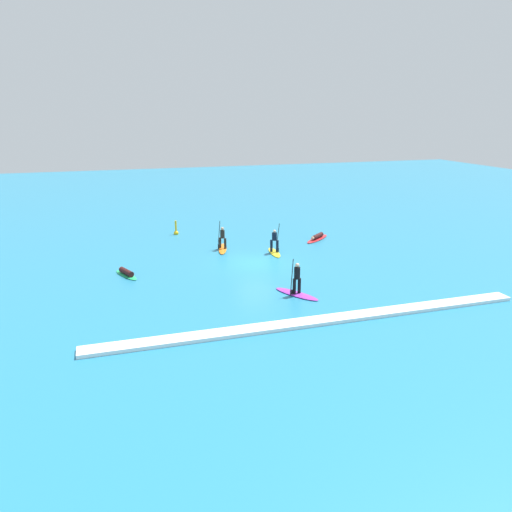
{
  "coord_description": "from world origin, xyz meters",
  "views": [
    {
      "loc": [
        -9.42,
        -30.21,
        9.8
      ],
      "look_at": [
        0.0,
        0.0,
        0.5
      ],
      "focal_mm": 34.56,
      "sensor_mm": 36.0,
      "label": 1
    }
  ],
  "objects_px": {
    "surfer_on_green_board": "(126,273)",
    "surfer_on_purple_board": "(297,287)",
    "surfer_on_orange_board": "(223,244)",
    "surfer_on_yellow_board": "(274,247)",
    "surfer_on_red_board": "(317,238)",
    "marker_buoy": "(176,232)"
  },
  "relations": [
    {
      "from": "surfer_on_green_board",
      "to": "surfer_on_purple_board",
      "type": "height_order",
      "value": "surfer_on_purple_board"
    },
    {
      "from": "surfer_on_green_board",
      "to": "surfer_on_purple_board",
      "type": "relative_size",
      "value": 0.87
    },
    {
      "from": "surfer_on_orange_board",
      "to": "surfer_on_yellow_board",
      "type": "distance_m",
      "value": 3.92
    },
    {
      "from": "surfer_on_purple_board",
      "to": "surfer_on_orange_board",
      "type": "relative_size",
      "value": 0.96
    },
    {
      "from": "surfer_on_purple_board",
      "to": "surfer_on_green_board",
      "type": "bearing_deg",
      "value": 25.0
    },
    {
      "from": "surfer_on_purple_board",
      "to": "surfer_on_yellow_board",
      "type": "bearing_deg",
      "value": -40.85
    },
    {
      "from": "surfer_on_red_board",
      "to": "surfer_on_yellow_board",
      "type": "bearing_deg",
      "value": -10.0
    },
    {
      "from": "surfer_on_yellow_board",
      "to": "surfer_on_green_board",
      "type": "bearing_deg",
      "value": 107.19
    },
    {
      "from": "surfer_on_orange_board",
      "to": "surfer_on_yellow_board",
      "type": "height_order",
      "value": "same"
    },
    {
      "from": "surfer_on_purple_board",
      "to": "surfer_on_yellow_board",
      "type": "distance_m",
      "value": 8.48
    },
    {
      "from": "surfer_on_red_board",
      "to": "surfer_on_orange_board",
      "type": "relative_size",
      "value": 0.97
    },
    {
      "from": "surfer_on_red_board",
      "to": "surfer_on_green_board",
      "type": "bearing_deg",
      "value": -22.96
    },
    {
      "from": "marker_buoy",
      "to": "surfer_on_green_board",
      "type": "bearing_deg",
      "value": -114.91
    },
    {
      "from": "surfer_on_red_board",
      "to": "marker_buoy",
      "type": "distance_m",
      "value": 11.65
    },
    {
      "from": "surfer_on_yellow_board",
      "to": "marker_buoy",
      "type": "relative_size",
      "value": 2.13
    },
    {
      "from": "surfer_on_purple_board",
      "to": "marker_buoy",
      "type": "relative_size",
      "value": 2.31
    },
    {
      "from": "surfer_on_green_board",
      "to": "surfer_on_yellow_board",
      "type": "height_order",
      "value": "surfer_on_yellow_board"
    },
    {
      "from": "surfer_on_yellow_board",
      "to": "surfer_on_purple_board",
      "type": "bearing_deg",
      "value": 174.97
    },
    {
      "from": "surfer_on_orange_board",
      "to": "surfer_on_yellow_board",
      "type": "xyz_separation_m",
      "value": [
        3.34,
        -2.05,
        0.07
      ]
    },
    {
      "from": "surfer_on_green_board",
      "to": "surfer_on_yellow_board",
      "type": "distance_m",
      "value": 10.7
    },
    {
      "from": "surfer_on_purple_board",
      "to": "surfer_on_orange_board",
      "type": "height_order",
      "value": "surfer_on_orange_board"
    },
    {
      "from": "surfer_on_purple_board",
      "to": "surfer_on_red_board",
      "type": "distance_m",
      "value": 12.65
    }
  ]
}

